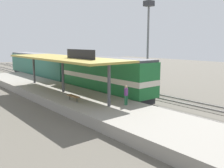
# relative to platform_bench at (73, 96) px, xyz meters

# --- Properties ---
(ground_plane) EXTENTS (120.00, 120.00, 0.00)m
(ground_plane) POSITION_rel_platform_bench_xyz_m (8.00, 4.45, -1.34)
(ground_plane) COLOR #5B564C
(track_near) EXTENTS (3.20, 110.00, 0.16)m
(track_near) POSITION_rel_platform_bench_xyz_m (6.00, 4.45, -1.31)
(track_near) COLOR #4E4941
(track_near) RESTS_ON ground
(track_far) EXTENTS (3.20, 110.00, 0.16)m
(track_far) POSITION_rel_platform_bench_xyz_m (10.60, 4.45, -1.31)
(track_far) COLOR #4E4941
(track_far) RESTS_ON ground
(platform) EXTENTS (6.00, 44.00, 0.90)m
(platform) POSITION_rel_platform_bench_xyz_m (1.40, 4.45, -0.89)
(platform) COLOR gray
(platform) RESTS_ON ground
(station_canopy) EXTENTS (5.20, 18.00, 4.70)m
(station_canopy) POSITION_rel_platform_bench_xyz_m (1.40, 4.36, 3.19)
(station_canopy) COLOR #47474C
(station_canopy) RESTS_ON platform
(platform_bench) EXTENTS (0.44, 1.70, 0.50)m
(platform_bench) POSITION_rel_platform_bench_xyz_m (0.00, 0.00, 0.00)
(platform_bench) COLOR #333338
(platform_bench) RESTS_ON platform
(locomotive) EXTENTS (2.93, 14.43, 4.44)m
(locomotive) POSITION_rel_platform_bench_xyz_m (6.00, 3.14, 1.07)
(locomotive) COLOR #28282D
(locomotive) RESTS_ON track_near
(passenger_carriage_single) EXTENTS (2.90, 20.00, 4.24)m
(passenger_carriage_single) POSITION_rel_platform_bench_xyz_m (6.00, 21.14, 0.97)
(passenger_carriage_single) COLOR #28282D
(passenger_carriage_single) RESTS_ON track_near
(freight_car) EXTENTS (2.80, 12.00, 3.54)m
(freight_car) POSITION_rel_platform_bench_xyz_m (10.60, 6.05, 0.63)
(freight_car) COLOR #28282D
(freight_car) RESTS_ON track_far
(light_mast) EXTENTS (1.10, 1.10, 11.70)m
(light_mast) POSITION_rel_platform_bench_xyz_m (13.80, 3.38, 7.05)
(light_mast) COLOR slate
(light_mast) RESTS_ON ground
(person_waiting) EXTENTS (0.34, 0.34, 1.71)m
(person_waiting) POSITION_rel_platform_bench_xyz_m (2.74, -4.23, 0.51)
(person_waiting) COLOR #23603D
(person_waiting) RESTS_ON platform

